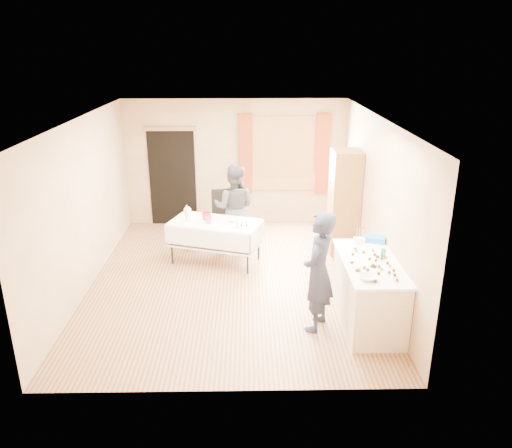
{
  "coord_description": "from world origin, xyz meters",
  "views": [
    {
      "loc": [
        0.25,
        -7.32,
        3.65
      ],
      "look_at": [
        0.38,
        0.0,
        0.97
      ],
      "focal_mm": 35.0,
      "sensor_mm": 36.0,
      "label": 1
    }
  ],
  "objects_px": {
    "woman": "(234,208)",
    "girl": "(318,272)",
    "cabinet": "(344,202)",
    "chair": "(224,224)",
    "counter": "(368,292)",
    "party_table": "(215,238)"
  },
  "relations": [
    {
      "from": "party_table",
      "to": "woman",
      "type": "xyz_separation_m",
      "value": [
        0.32,
        0.61,
        0.35
      ]
    },
    {
      "from": "counter",
      "to": "girl",
      "type": "relative_size",
      "value": 0.98
    },
    {
      "from": "chair",
      "to": "cabinet",
      "type": "bearing_deg",
      "value": -30.04
    },
    {
      "from": "counter",
      "to": "cabinet",
      "type": "bearing_deg",
      "value": 87.7
    },
    {
      "from": "cabinet",
      "to": "counter",
      "type": "distance_m",
      "value": 2.54
    },
    {
      "from": "counter",
      "to": "woman",
      "type": "xyz_separation_m",
      "value": [
        -1.88,
        2.66,
        0.34
      ]
    },
    {
      "from": "counter",
      "to": "girl",
      "type": "bearing_deg",
      "value": -169.0
    },
    {
      "from": "woman",
      "to": "girl",
      "type": "bearing_deg",
      "value": 122.26
    },
    {
      "from": "party_table",
      "to": "chair",
      "type": "relative_size",
      "value": 1.79
    },
    {
      "from": "party_table",
      "to": "chair",
      "type": "distance_m",
      "value": 1.15
    },
    {
      "from": "counter",
      "to": "girl",
      "type": "xyz_separation_m",
      "value": [
        -0.72,
        -0.14,
        0.37
      ]
    },
    {
      "from": "girl",
      "to": "chair",
      "type": "bearing_deg",
      "value": -132.73
    },
    {
      "from": "chair",
      "to": "party_table",
      "type": "bearing_deg",
      "value": -107.11
    },
    {
      "from": "cabinet",
      "to": "chair",
      "type": "bearing_deg",
      "value": 162.65
    },
    {
      "from": "girl",
      "to": "woman",
      "type": "height_order",
      "value": "girl"
    },
    {
      "from": "cabinet",
      "to": "girl",
      "type": "height_order",
      "value": "cabinet"
    },
    {
      "from": "cabinet",
      "to": "chair",
      "type": "height_order",
      "value": "cabinet"
    },
    {
      "from": "party_table",
      "to": "woman",
      "type": "height_order",
      "value": "woman"
    },
    {
      "from": "woman",
      "to": "party_table",
      "type": "bearing_deg",
      "value": 72.29
    },
    {
      "from": "cabinet",
      "to": "counter",
      "type": "relative_size",
      "value": 1.17
    },
    {
      "from": "chair",
      "to": "girl",
      "type": "xyz_separation_m",
      "value": [
        1.39,
        -3.32,
        0.54
      ]
    },
    {
      "from": "girl",
      "to": "cabinet",
      "type": "bearing_deg",
      "value": -172.83
    }
  ]
}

